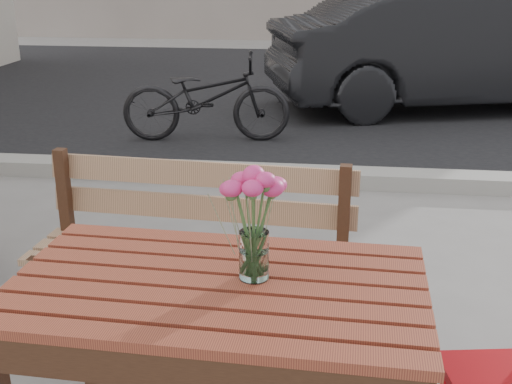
# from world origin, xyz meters

# --- Properties ---
(street) EXTENTS (30.00, 8.12, 0.12)m
(street) POSITION_xyz_m (0.00, 5.06, 0.03)
(street) COLOR black
(street) RESTS_ON ground
(main_table) EXTENTS (1.25, 0.77, 0.76)m
(main_table) POSITION_xyz_m (0.14, -0.11, 0.63)
(main_table) COLOR maroon
(main_table) RESTS_ON ground
(main_bench) EXTENTS (1.42, 0.51, 0.87)m
(main_bench) POSITION_xyz_m (-0.12, 0.76, 0.53)
(main_bench) COLOR #855E45
(main_bench) RESTS_ON ground
(main_vase) EXTENTS (0.19, 0.19, 0.35)m
(main_vase) POSITION_xyz_m (0.25, -0.07, 0.97)
(main_vase) COLOR white
(main_vase) RESTS_ON main_table
(parked_car) EXTENTS (4.46, 2.58, 1.39)m
(parked_car) POSITION_xyz_m (1.84, 5.96, 0.69)
(parked_car) COLOR black
(parked_car) RESTS_ON ground
(bicycle) EXTENTS (1.65, 0.74, 0.84)m
(bicycle) POSITION_xyz_m (-0.74, 4.17, 0.42)
(bicycle) COLOR black
(bicycle) RESTS_ON ground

